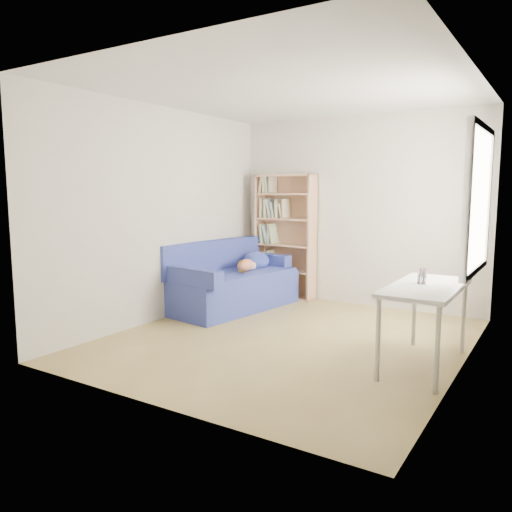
{
  "coord_description": "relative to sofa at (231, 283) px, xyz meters",
  "views": [
    {
      "loc": [
        2.47,
        -4.61,
        1.59
      ],
      "look_at": [
        -0.51,
        0.16,
        0.85
      ],
      "focal_mm": 35.0,
      "sensor_mm": 36.0,
      "label": 1
    }
  ],
  "objects": [
    {
      "name": "ground",
      "position": [
        1.34,
        -0.87,
        -0.34
      ],
      "size": [
        4.0,
        4.0,
        0.0
      ],
      "primitive_type": "plane",
      "color": "olive",
      "rests_on": "ground"
    },
    {
      "name": "room_shell",
      "position": [
        1.44,
        -0.83,
        1.29
      ],
      "size": [
        3.54,
        4.04,
        2.62
      ],
      "color": "silver",
      "rests_on": "ground"
    },
    {
      "name": "sofa",
      "position": [
        0.0,
        0.0,
        0.0
      ],
      "size": [
        1.13,
        1.96,
        0.91
      ],
      "rotation": [
        0.0,
        0.0,
        -0.14
      ],
      "color": "navy",
      "rests_on": "ground"
    },
    {
      "name": "bookshelf",
      "position": [
        0.3,
        0.98,
        0.5
      ],
      "size": [
        0.91,
        0.28,
        1.82
      ],
      "color": "tan",
      "rests_on": "ground"
    },
    {
      "name": "desk",
      "position": [
        2.78,
        -0.95,
        0.34
      ],
      "size": [
        0.58,
        1.26,
        0.75
      ],
      "color": "silver",
      "rests_on": "ground"
    },
    {
      "name": "pen_cup",
      "position": [
        2.73,
        -0.9,
        0.46
      ],
      "size": [
        0.08,
        0.08,
        0.15
      ],
      "color": "white",
      "rests_on": "desk"
    }
  ]
}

